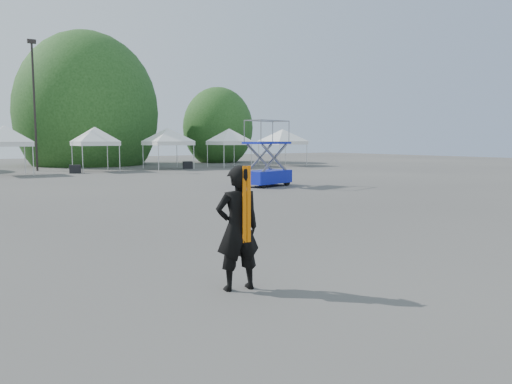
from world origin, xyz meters
TOP-DOWN VIEW (x-y plane):
  - ground at (0.00, 0.00)m, footprint 120.00×120.00m
  - light_pole_east at (3.00, 32.00)m, footprint 0.60×0.25m
  - tree_mid_e at (9.00, 39.00)m, footprint 5.12×5.12m
  - tree_far_e at (22.00, 37.00)m, footprint 3.84×3.84m
  - tent_e at (0.31, 28.12)m, footprint 4.25×4.25m
  - tent_f at (6.48, 28.81)m, footprint 4.11×4.11m
  - tent_g at (12.35, 28.73)m, footprint 4.62×4.62m
  - tent_h at (17.81, 28.07)m, footprint 4.20×4.20m
  - tent_extra_8 at (23.13, 27.38)m, footprint 4.72×4.72m
  - man at (-0.95, -2.19)m, footprint 0.80×0.60m
  - scissor_lift at (9.91, 11.81)m, footprint 2.83×1.91m
  - crate_mid at (4.64, 27.64)m, footprint 0.91×0.80m
  - crate_east at (13.74, 28.00)m, footprint 0.95×0.85m

SIDE VIEW (x-z plane):
  - ground at x=0.00m, z-range 0.00..0.00m
  - crate_mid at x=4.64m, z-range 0.00..0.60m
  - crate_east at x=13.74m, z-range 0.00..0.60m
  - man at x=-0.95m, z-range 0.00..1.98m
  - scissor_lift at x=9.91m, z-range 0.01..3.36m
  - tent_f at x=6.48m, z-range 1.12..5.00m
  - tent_h at x=17.81m, z-range 1.12..5.00m
  - tent_e at x=0.31m, z-range 1.12..5.00m
  - tent_g at x=12.35m, z-range 1.12..5.00m
  - tent_extra_8 at x=23.13m, z-range 1.12..5.00m
  - tree_far_e at x=22.00m, z-range 0.70..6.55m
  - tree_mid_e at x=9.00m, z-range 0.94..8.74m
  - light_pole_east at x=3.00m, z-range 0.62..10.42m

